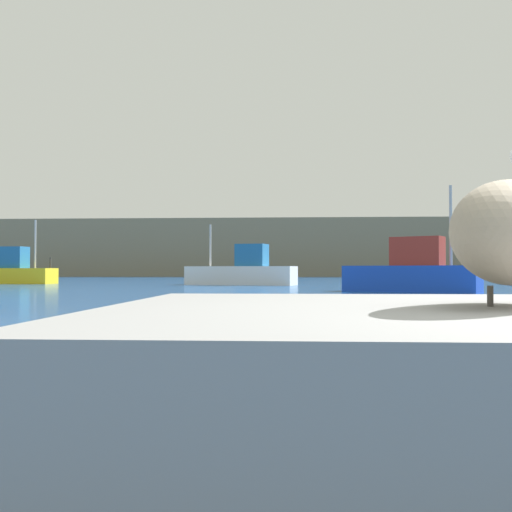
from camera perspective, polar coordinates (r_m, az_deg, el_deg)
The scene contains 4 objects.
hillside_backdrop at distance 86.38m, azimuth 4.79°, elevation 0.63°, with size 140.00×17.33×7.64m, color #7F755B.
fishing_boat_blue at distance 26.12m, azimuth 14.48°, elevation -1.50°, with size 5.60×3.93×4.35m.
fishing_boat_white at distance 36.87m, azimuth -1.26°, elevation -1.50°, with size 6.95×3.52×3.74m.
fishing_boat_yellow at distance 43.14m, azimuth -22.16°, elevation -1.30°, with size 6.22×2.42×4.19m.
Camera 1 is at (-1.95, -2.81, 0.94)m, focal length 42.51 mm.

